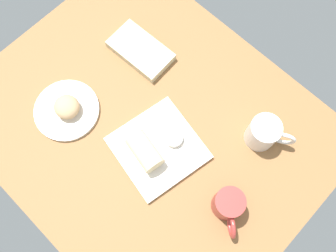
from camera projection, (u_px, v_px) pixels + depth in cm
name	position (u px, v px, depth cm)	size (l,w,h in cm)	color
dining_table	(149.00, 126.00, 117.43)	(110.00, 90.00, 4.00)	olive
round_plate	(67.00, 110.00, 116.30)	(20.92, 20.92, 1.40)	silver
scone_pastry	(67.00, 107.00, 113.14)	(8.25, 7.96, 5.17)	tan
square_plate	(158.00, 148.00, 112.25)	(24.49, 24.49, 1.60)	silver
sauce_cup	(174.00, 138.00, 111.23)	(5.55, 5.55, 2.09)	silver
breakfast_wrap	(145.00, 151.00, 107.70)	(6.62, 6.62, 11.49)	beige
book_stack	(141.00, 51.00, 122.21)	(21.86, 13.17, 2.97)	beige
coffee_mug	(264.00, 133.00, 109.11)	(13.95, 9.80, 10.34)	white
second_mug	(228.00, 205.00, 102.43)	(12.09, 11.00, 10.27)	#B23833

